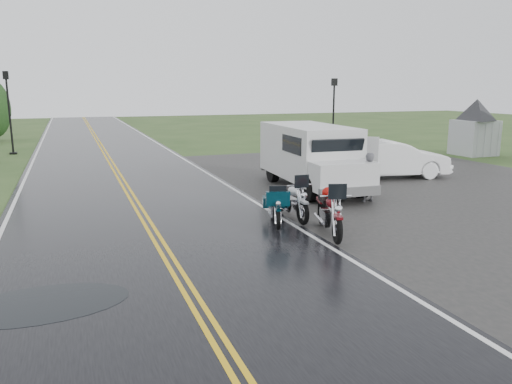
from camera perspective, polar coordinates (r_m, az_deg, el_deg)
ground at (r=11.40m, az=-9.80°, el=-7.88°), size 120.00×120.00×0.00m
road at (r=21.01m, az=-14.97°, el=1.01°), size 8.00×100.00×0.04m
parking_pad at (r=20.58m, az=18.80°, el=0.55°), size 14.00×24.00×0.03m
visitor_center at (r=31.48m, az=23.87°, el=8.24°), size 16.00×10.00×4.80m
motorcycle_red at (r=12.23m, az=9.32°, el=-2.92°), size 1.57×2.62×1.46m
motorcycle_teal at (r=13.35m, az=2.53°, el=-2.11°), size 1.32×2.16×1.20m
motorcycle_silver at (r=13.85m, az=5.39°, el=-1.25°), size 0.89×2.35×1.38m
van_white at (r=16.79m, az=6.29°, el=2.94°), size 2.69×6.42×2.48m
person_at_van at (r=17.18m, az=12.66°, el=1.55°), size 0.67×0.50×1.67m
sedan_white at (r=22.17m, az=15.23°, el=3.58°), size 5.06×2.48×1.60m
lamp_post_far_left at (r=32.45m, az=-26.35°, el=8.11°), size 0.41×0.41×4.81m
lamp_post_far_right at (r=29.68m, az=8.83°, el=8.56°), size 0.38×0.38×4.41m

